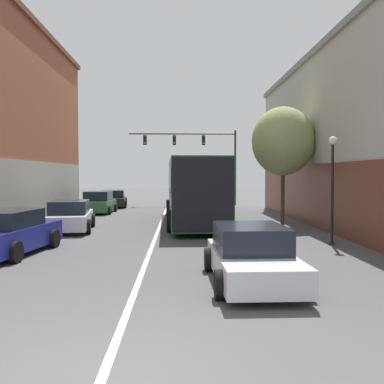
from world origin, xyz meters
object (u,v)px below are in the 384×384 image
at_px(parked_car_left_mid, 99,203).
at_px(parked_car_left_near, 70,216).
at_px(traffic_signal_gantry, 199,149).
at_px(hatchback_foreground, 251,256).
at_px(street_tree_near, 283,141).
at_px(bus, 194,188).
at_px(parked_car_left_far, 113,199).
at_px(street_lamp, 332,183).
at_px(parked_car_left_distant, 8,233).

bearing_deg(parked_car_left_mid, parked_car_left_near, -176.65).
relative_size(parked_car_left_mid, traffic_signal_gantry, 0.44).
bearing_deg(hatchback_foreground, parked_car_left_near, 32.77).
distance_m(hatchback_foreground, street_tree_near, 12.55).
relative_size(bus, street_tree_near, 2.09).
xyz_separation_m(parked_car_left_near, parked_car_left_far, (-0.24, 14.86, -0.02)).
relative_size(traffic_signal_gantry, street_lamp, 2.29).
bearing_deg(parked_car_left_mid, street_tree_near, -124.60).
bearing_deg(parked_car_left_mid, street_lamp, -140.35).
bearing_deg(street_lamp, hatchback_foreground, -124.52).
xyz_separation_m(hatchback_foreground, street_lamp, (3.79, 5.51, 1.59)).
distance_m(bus, parked_car_left_far, 13.18).
bearing_deg(street_tree_near, hatchback_foreground, -106.43).
bearing_deg(hatchback_foreground, traffic_signal_gantry, -0.97).
xyz_separation_m(parked_car_left_near, parked_car_left_mid, (-0.36, 9.18, 0.02)).
distance_m(hatchback_foreground, traffic_signal_gantry, 27.16).
bearing_deg(parked_car_left_far, parked_car_left_near, 175.02).
relative_size(street_lamp, street_tree_near, 0.67).
distance_m(bus, street_lamp, 8.81).
height_order(parked_car_left_distant, street_tree_near, street_tree_near).
relative_size(hatchback_foreground, traffic_signal_gantry, 0.49).
bearing_deg(parked_car_left_near, bus, -67.94).
distance_m(parked_car_left_far, traffic_signal_gantry, 8.16).
xyz_separation_m(hatchback_foreground, street_tree_near, (3.41, 11.55, 3.52)).
bearing_deg(parked_car_left_far, parked_car_left_mid, 172.86).
distance_m(parked_car_left_near, street_lamp, 11.33).
bearing_deg(street_lamp, parked_car_left_mid, 128.54).
height_order(parked_car_left_far, street_lamp, street_lamp).
relative_size(parked_car_left_far, parked_car_left_distant, 1.05).
bearing_deg(traffic_signal_gantry, parked_car_left_distant, -107.00).
bearing_deg(street_tree_near, parked_car_left_near, -170.09).
bearing_deg(parked_car_left_near, parked_car_left_mid, -4.71).
bearing_deg(street_tree_near, bus, 162.37).
bearing_deg(traffic_signal_gantry, bus, -93.62).
height_order(hatchback_foreground, street_lamp, street_lamp).
relative_size(bus, street_lamp, 3.15).
distance_m(parked_car_left_near, parked_car_left_distant, 5.98).
bearing_deg(parked_car_left_distant, parked_car_left_mid, 6.55).
distance_m(parked_car_left_mid, traffic_signal_gantry, 11.18).
bearing_deg(traffic_signal_gantry, parked_car_left_near, -110.92).
bearing_deg(parked_car_left_near, street_lamp, -119.43).
height_order(parked_car_left_far, traffic_signal_gantry, traffic_signal_gantry).
bearing_deg(traffic_signal_gantry, street_tree_near, -77.23).
bearing_deg(parked_car_left_distant, traffic_signal_gantry, -9.86).
bearing_deg(parked_car_left_near, traffic_signal_gantry, -27.88).
height_order(hatchback_foreground, street_tree_near, street_tree_near).
bearing_deg(parked_car_left_distant, street_tree_near, -46.61).
height_order(parked_car_left_distant, traffic_signal_gantry, traffic_signal_gantry).
xyz_separation_m(bus, street_lamp, (4.73, -7.42, 0.37)).
distance_m(hatchback_foreground, parked_car_left_mid, 20.21).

